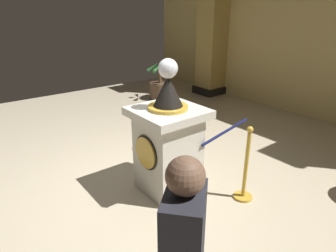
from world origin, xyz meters
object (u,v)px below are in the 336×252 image
object	(u,v)px
stanchion_far	(172,133)
potted_palm_left	(160,88)
pedestal_clock	(168,142)
stanchion_near	(245,174)

from	to	relation	value
stanchion_far	potted_palm_left	xyz separation A→B (m)	(-2.73, 1.76, -0.06)
pedestal_clock	potted_palm_left	size ratio (longest dim) A/B	1.73
potted_palm_left	pedestal_clock	bearing A→B (deg)	-34.99
pedestal_clock	stanchion_far	bearing A→B (deg)	138.47
stanchion_far	potted_palm_left	size ratio (longest dim) A/B	1.02
stanchion_far	stanchion_near	bearing A→B (deg)	-2.71
pedestal_clock	potted_palm_left	distance (m)	4.33
pedestal_clock	stanchion_near	xyz separation A→B (m)	(0.77, 0.64, -0.35)
stanchion_near	potted_palm_left	bearing A→B (deg)	156.86
pedestal_clock	stanchion_far	world-z (taller)	pedestal_clock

